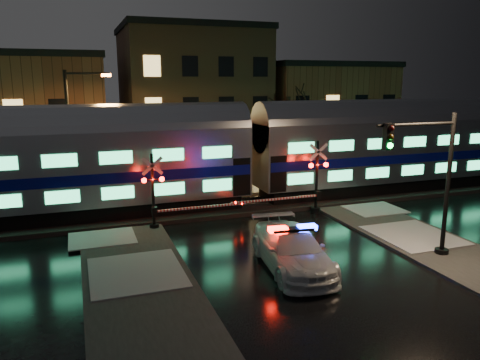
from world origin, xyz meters
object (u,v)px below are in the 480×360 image
at_px(crossing_signal_left, 161,199).
at_px(crossing_signal_right, 311,184).
at_px(traffic_light, 430,184).
at_px(streetlight, 74,128).
at_px(police_car, 292,249).

bearing_deg(crossing_signal_left, crossing_signal_right, 0.04).
relative_size(traffic_light, streetlight, 0.77).
relative_size(police_car, crossing_signal_left, 1.06).
xyz_separation_m(crossing_signal_right, traffic_light, (1.32, -7.60, 1.54)).
bearing_deg(streetlight, crossing_signal_left, -60.23).
bearing_deg(crossing_signal_left, police_car, -59.23).
relative_size(crossing_signal_left, streetlight, 0.69).
height_order(police_car, crossing_signal_left, crossing_signal_left).
bearing_deg(police_car, crossing_signal_left, 127.20).
distance_m(traffic_light, streetlight, 19.73).
distance_m(crossing_signal_right, crossing_signal_left, 8.38).
xyz_separation_m(crossing_signal_right, crossing_signal_left, (-8.38, -0.01, -0.11)).
xyz_separation_m(police_car, crossing_signal_right, (4.39, 6.71, 0.89)).
distance_m(crossing_signal_right, traffic_light, 7.87).
relative_size(crossing_signal_right, streetlight, 0.73).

